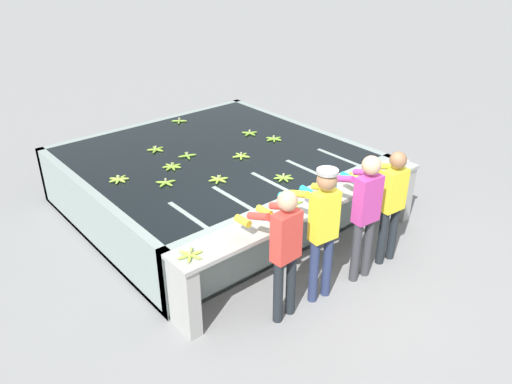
{
  "coord_description": "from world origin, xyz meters",
  "views": [
    {
      "loc": [
        -4.04,
        -3.47,
        3.86
      ],
      "look_at": [
        0.0,
        1.29,
        0.63
      ],
      "focal_mm": 35.0,
      "sensor_mm": 36.0,
      "label": 1
    }
  ],
  "objects_px": {
    "banana_bunch_floating_6": "(284,178)",
    "knife_1": "(277,219)",
    "banana_bunch_floating_3": "(172,167)",
    "banana_bunch_ledge_0": "(190,255)",
    "banana_bunch_floating_2": "(119,179)",
    "worker_3": "(390,198)",
    "banana_bunch_ledge_2": "(359,177)",
    "knife_0": "(404,165)",
    "banana_bunch_floating_10": "(241,156)",
    "banana_bunch_floating_5": "(250,133)",
    "banana_bunch_floating_8": "(218,179)",
    "worker_0": "(283,245)",
    "banana_bunch_floating_0": "(274,139)",
    "banana_bunch_floating_4": "(156,149)",
    "banana_bunch_ledge_1": "(293,204)",
    "banana_bunch_floating_1": "(179,121)",
    "worker_1": "(322,222)",
    "banana_bunch_floating_7": "(187,156)",
    "worker_2": "(364,207)",
    "banana_bunch_floating_9": "(166,183)"
  },
  "relations": [
    {
      "from": "banana_bunch_floating_4",
      "to": "worker_0",
      "type": "bearing_deg",
      "value": -96.13
    },
    {
      "from": "banana_bunch_floating_5",
      "to": "banana_bunch_floating_8",
      "type": "bearing_deg",
      "value": -143.23
    },
    {
      "from": "knife_1",
      "to": "banana_bunch_floating_8",
      "type": "bearing_deg",
      "value": 85.61
    },
    {
      "from": "banana_bunch_floating_7",
      "to": "knife_0",
      "type": "distance_m",
      "value": 3.17
    },
    {
      "from": "worker_2",
      "to": "banana_bunch_floating_7",
      "type": "bearing_deg",
      "value": 103.07
    },
    {
      "from": "banana_bunch_floating_8",
      "to": "banana_bunch_ledge_2",
      "type": "distance_m",
      "value": 1.91
    },
    {
      "from": "worker_1",
      "to": "banana_bunch_floating_2",
      "type": "height_order",
      "value": "worker_1"
    },
    {
      "from": "banana_bunch_floating_4",
      "to": "banana_bunch_ledge_2",
      "type": "relative_size",
      "value": 1.0
    },
    {
      "from": "banana_bunch_floating_5",
      "to": "banana_bunch_ledge_0",
      "type": "height_order",
      "value": "banana_bunch_ledge_0"
    },
    {
      "from": "banana_bunch_floating_8",
      "to": "banana_bunch_floating_1",
      "type": "bearing_deg",
      "value": 69.42
    },
    {
      "from": "banana_bunch_floating_3",
      "to": "banana_bunch_ledge_0",
      "type": "distance_m",
      "value": 2.27
    },
    {
      "from": "banana_bunch_floating_5",
      "to": "banana_bunch_floating_7",
      "type": "bearing_deg",
      "value": -174.3
    },
    {
      "from": "worker_1",
      "to": "banana_bunch_floating_10",
      "type": "relative_size",
      "value": 6.05
    },
    {
      "from": "worker_0",
      "to": "banana_bunch_floating_0",
      "type": "height_order",
      "value": "worker_0"
    },
    {
      "from": "banana_bunch_floating_2",
      "to": "banana_bunch_ledge_0",
      "type": "relative_size",
      "value": 1.0
    },
    {
      "from": "banana_bunch_floating_1",
      "to": "banana_bunch_floating_6",
      "type": "bearing_deg",
      "value": -93.55
    },
    {
      "from": "banana_bunch_ledge_0",
      "to": "banana_bunch_floating_7",
      "type": "bearing_deg",
      "value": 57.28
    },
    {
      "from": "worker_1",
      "to": "worker_3",
      "type": "relative_size",
      "value": 1.08
    },
    {
      "from": "worker_2",
      "to": "banana_bunch_floating_9",
      "type": "distance_m",
      "value": 2.61
    },
    {
      "from": "banana_bunch_floating_2",
      "to": "knife_1",
      "type": "distance_m",
      "value": 2.34
    },
    {
      "from": "worker_0",
      "to": "banana_bunch_floating_4",
      "type": "height_order",
      "value": "worker_0"
    },
    {
      "from": "banana_bunch_floating_4",
      "to": "banana_bunch_floating_10",
      "type": "xyz_separation_m",
      "value": [
        0.84,
        -1.05,
        0.0
      ]
    },
    {
      "from": "worker_0",
      "to": "banana_bunch_floating_10",
      "type": "height_order",
      "value": "worker_0"
    },
    {
      "from": "banana_bunch_floating_0",
      "to": "banana_bunch_floating_7",
      "type": "xyz_separation_m",
      "value": [
        -1.45,
        0.33,
        0.0
      ]
    },
    {
      "from": "banana_bunch_ledge_2",
      "to": "banana_bunch_floating_6",
      "type": "bearing_deg",
      "value": 140.42
    },
    {
      "from": "banana_bunch_ledge_0",
      "to": "knife_0",
      "type": "relative_size",
      "value": 0.83
    },
    {
      "from": "banana_bunch_floating_5",
      "to": "knife_0",
      "type": "relative_size",
      "value": 0.82
    },
    {
      "from": "banana_bunch_floating_0",
      "to": "knife_1",
      "type": "xyz_separation_m",
      "value": [
        -1.68,
        -1.9,
        -0.01
      ]
    },
    {
      "from": "worker_1",
      "to": "banana_bunch_floating_2",
      "type": "xyz_separation_m",
      "value": [
        -1.13,
        2.67,
        -0.1
      ]
    },
    {
      "from": "banana_bunch_floating_0",
      "to": "banana_bunch_floating_7",
      "type": "bearing_deg",
      "value": 167.35
    },
    {
      "from": "banana_bunch_floating_6",
      "to": "knife_1",
      "type": "height_order",
      "value": "banana_bunch_floating_6"
    },
    {
      "from": "worker_1",
      "to": "banana_bunch_floating_5",
      "type": "distance_m",
      "value": 3.18
    },
    {
      "from": "banana_bunch_ledge_0",
      "to": "banana_bunch_ledge_2",
      "type": "height_order",
      "value": "same"
    },
    {
      "from": "banana_bunch_floating_6",
      "to": "banana_bunch_floating_3",
      "type": "bearing_deg",
      "value": 126.53
    },
    {
      "from": "banana_bunch_floating_4",
      "to": "knife_0",
      "type": "height_order",
      "value": "banana_bunch_floating_4"
    },
    {
      "from": "worker_3",
      "to": "banana_bunch_floating_6",
      "type": "xyz_separation_m",
      "value": [
        -0.62,
        1.3,
        -0.0
      ]
    },
    {
      "from": "banana_bunch_floating_0",
      "to": "banana_bunch_floating_7",
      "type": "distance_m",
      "value": 1.49
    },
    {
      "from": "worker_2",
      "to": "banana_bunch_floating_1",
      "type": "bearing_deg",
      "value": 88.55
    },
    {
      "from": "banana_bunch_floating_6",
      "to": "knife_0",
      "type": "xyz_separation_m",
      "value": [
        1.61,
        -0.82,
        -0.01
      ]
    },
    {
      "from": "banana_bunch_floating_2",
      "to": "banana_bunch_floating_8",
      "type": "bearing_deg",
      "value": -40.51
    },
    {
      "from": "banana_bunch_floating_7",
      "to": "banana_bunch_floating_10",
      "type": "bearing_deg",
      "value": -41.14
    },
    {
      "from": "banana_bunch_floating_3",
      "to": "knife_1",
      "type": "bearing_deg",
      "value": -85.64
    },
    {
      "from": "worker_3",
      "to": "banana_bunch_floating_3",
      "type": "distance_m",
      "value": 3.04
    },
    {
      "from": "banana_bunch_floating_2",
      "to": "banana_bunch_floating_5",
      "type": "height_order",
      "value": "same"
    },
    {
      "from": "worker_0",
      "to": "banana_bunch_floating_0",
      "type": "distance_m",
      "value": 3.14
    },
    {
      "from": "worker_3",
      "to": "banana_bunch_floating_1",
      "type": "height_order",
      "value": "worker_3"
    },
    {
      "from": "banana_bunch_floating_7",
      "to": "banana_bunch_ledge_1",
      "type": "xyz_separation_m",
      "value": [
        0.15,
        -2.11,
        0.0
      ]
    },
    {
      "from": "banana_bunch_floating_3",
      "to": "banana_bunch_ledge_1",
      "type": "height_order",
      "value": "banana_bunch_ledge_1"
    },
    {
      "from": "banana_bunch_floating_6",
      "to": "banana_bunch_floating_10",
      "type": "xyz_separation_m",
      "value": [
        0.03,
        0.95,
        0.0
      ]
    },
    {
      "from": "banana_bunch_floating_1",
      "to": "banana_bunch_ledge_0",
      "type": "relative_size",
      "value": 0.86
    }
  ]
}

